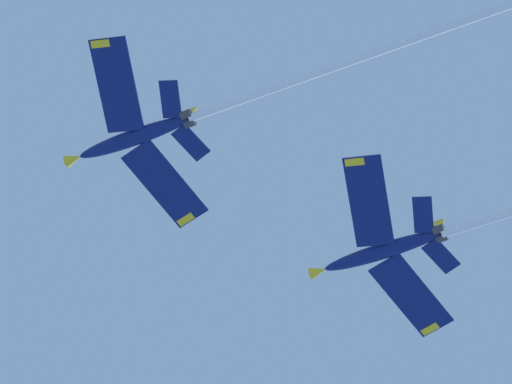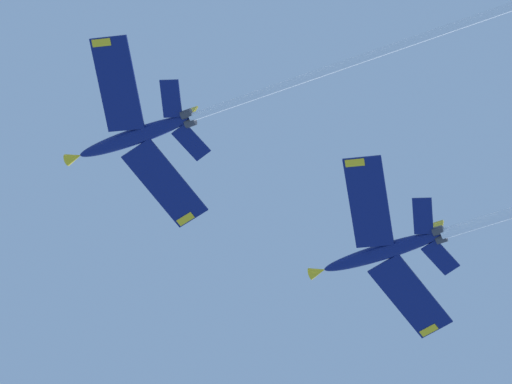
# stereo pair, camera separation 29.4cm
# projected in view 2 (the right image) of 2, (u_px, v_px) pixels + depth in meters

# --- Properties ---
(jet_second) EXTENTS (51.19, 27.42, 12.75)m
(jet_second) POSITION_uv_depth(u_px,v_px,m) (225.00, 105.00, 108.31)
(jet_second) COLOR navy
(jet_third) EXTENTS (47.85, 27.07, 12.28)m
(jet_third) POSITION_uv_depth(u_px,v_px,m) (502.00, 216.00, 108.20)
(jet_third) COLOR navy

